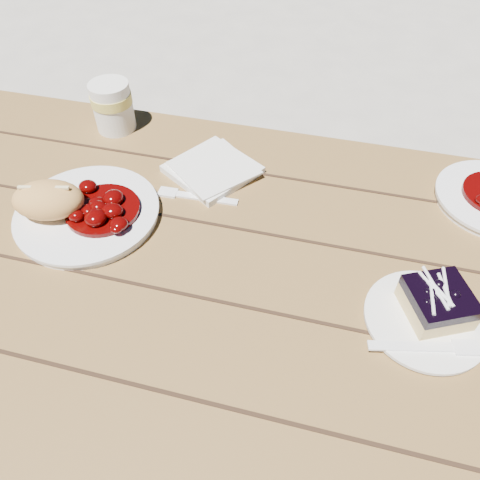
% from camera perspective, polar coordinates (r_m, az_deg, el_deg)
% --- Properties ---
extents(ground, '(60.00, 60.00, 0.00)m').
position_cam_1_polar(ground, '(1.43, 8.42, -24.16)').
color(ground, '#B0A99E').
rests_on(ground, ground).
extents(picnic_table, '(2.00, 1.55, 0.75)m').
position_cam_1_polar(picnic_table, '(0.90, 12.53, -11.94)').
color(picnic_table, brown).
rests_on(picnic_table, ground).
extents(main_plate, '(0.25, 0.25, 0.02)m').
position_cam_1_polar(main_plate, '(0.89, -18.05, 3.02)').
color(main_plate, white).
rests_on(main_plate, picnic_table).
extents(goulash_stew, '(0.13, 0.13, 0.04)m').
position_cam_1_polar(goulash_stew, '(0.86, -16.61, 4.31)').
color(goulash_stew, '#4B0302').
rests_on(goulash_stew, main_plate).
extents(bread_roll, '(0.14, 0.11, 0.06)m').
position_cam_1_polar(bread_roll, '(0.88, -22.34, 4.55)').
color(bread_roll, tan).
rests_on(bread_roll, main_plate).
extents(dessert_plate, '(0.17, 0.17, 0.01)m').
position_cam_1_polar(dessert_plate, '(0.76, 21.62, -9.07)').
color(dessert_plate, white).
rests_on(dessert_plate, picnic_table).
extents(blueberry_cake, '(0.12, 0.12, 0.05)m').
position_cam_1_polar(blueberry_cake, '(0.75, 22.95, -6.99)').
color(blueberry_cake, '#EACC80').
rests_on(blueberry_cake, dessert_plate).
extents(fork_dessert, '(0.16, 0.06, 0.00)m').
position_cam_1_polar(fork_dessert, '(0.72, 20.27, -12.07)').
color(fork_dessert, white).
rests_on(fork_dessert, dessert_plate).
extents(napkin_stack, '(0.21, 0.21, 0.01)m').
position_cam_1_polar(napkin_stack, '(0.95, -3.38, 8.58)').
color(napkin_stack, white).
rests_on(napkin_stack, picnic_table).
extents(fork_table, '(0.16, 0.03, 0.00)m').
position_cam_1_polar(fork_table, '(0.89, -4.22, 5.14)').
color(fork_table, white).
rests_on(fork_table, picnic_table).
extents(second_cup, '(0.09, 0.09, 0.11)m').
position_cam_1_polar(second_cup, '(1.09, -15.25, 15.44)').
color(second_cup, white).
rests_on(second_cup, picnic_table).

